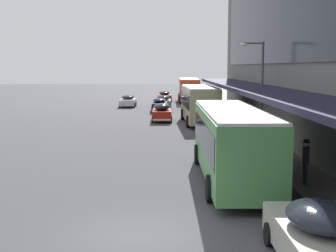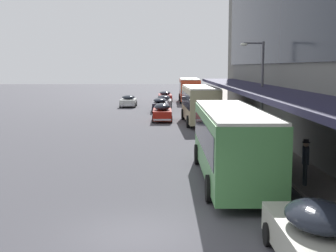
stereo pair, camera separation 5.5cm
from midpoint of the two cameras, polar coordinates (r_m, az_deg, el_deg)
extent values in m
plane|color=#48474E|center=(13.93, -3.64, -13.21)|extent=(240.00, 240.00, 0.00)
cube|color=tan|center=(40.32, 3.94, 2.73)|extent=(2.75, 9.24, 2.74)
cube|color=black|center=(40.29, 3.94, 3.20)|extent=(2.77, 8.51, 1.20)
cube|color=silver|center=(40.23, 3.96, 4.74)|extent=(2.65, 9.24, 0.12)
cube|color=black|center=(44.84, 3.30, 4.62)|extent=(1.23, 0.10, 0.36)
cylinder|color=black|center=(43.41, 1.86, 1.45)|extent=(0.28, 1.01, 1.00)
cylinder|color=black|center=(43.65, 5.08, 1.46)|extent=(0.28, 1.01, 1.00)
cylinder|color=black|center=(37.50, 2.53, 0.54)|extent=(0.28, 1.01, 1.00)
cylinder|color=black|center=(37.79, 6.24, 0.55)|extent=(0.28, 1.01, 1.00)
cube|color=#AC3720|center=(65.16, 2.65, 4.48)|extent=(2.69, 9.35, 2.81)
cube|color=black|center=(65.15, 2.65, 4.77)|extent=(2.72, 8.60, 1.24)
cube|color=silver|center=(65.11, 2.66, 5.76)|extent=(2.59, 9.34, 0.12)
cube|color=black|center=(69.81, 2.49, 5.61)|extent=(1.29, 0.08, 0.36)
cylinder|color=black|center=(68.35, 1.45, 3.56)|extent=(0.26, 1.00, 1.00)
cylinder|color=black|center=(68.46, 3.61, 3.55)|extent=(0.26, 1.00, 1.00)
cylinder|color=black|center=(62.31, 1.57, 3.20)|extent=(0.26, 1.00, 1.00)
cylinder|color=black|center=(62.43, 3.94, 3.20)|extent=(0.26, 1.00, 1.00)
cube|color=#529951|center=(20.07, 7.81, -1.98)|extent=(2.49, 10.26, 2.65)
cube|color=black|center=(20.02, 7.82, -1.09)|extent=(2.52, 9.44, 1.16)
cube|color=silver|center=(19.90, 7.87, 1.92)|extent=(2.39, 10.26, 0.12)
cube|color=black|center=(25.03, 6.21, 2.33)|extent=(1.22, 0.07, 0.36)
cylinder|color=black|center=(23.56, 3.64, -3.46)|extent=(0.25, 1.00, 1.00)
cylinder|color=black|center=(23.85, 9.50, -3.41)|extent=(0.25, 1.00, 1.00)
cylinder|color=black|center=(17.08, 5.14, -7.60)|extent=(0.25, 1.00, 1.00)
cylinder|color=black|center=(17.48, 13.19, -7.42)|extent=(0.25, 1.00, 1.00)
cube|color=black|center=(51.08, -0.96, 2.47)|extent=(1.68, 4.56, 0.82)
ellipsoid|color=#1E232D|center=(50.80, -0.96, 3.16)|extent=(1.46, 2.51, 0.51)
cube|color=silver|center=(53.41, -0.97, 2.39)|extent=(1.54, 0.14, 0.14)
cube|color=silver|center=(48.79, -0.94, 1.94)|extent=(1.54, 0.14, 0.14)
sphere|color=silver|center=(53.35, -1.45, 2.72)|extent=(0.18, 0.18, 0.18)
sphere|color=silver|center=(53.36, -0.49, 2.72)|extent=(0.18, 0.18, 0.18)
cylinder|color=black|center=(52.51, -1.85, 2.25)|extent=(0.15, 0.64, 0.64)
cylinder|color=black|center=(52.52, -0.08, 2.26)|extent=(0.15, 0.64, 0.64)
cylinder|color=black|center=(49.71, -1.88, 1.97)|extent=(0.15, 0.64, 0.64)
cylinder|color=black|center=(49.72, -0.02, 1.98)|extent=(0.15, 0.64, 0.64)
cube|color=beige|center=(12.36, 17.66, -13.19)|extent=(1.86, 4.10, 0.80)
ellipsoid|color=#1E232D|center=(11.95, 18.09, -10.40)|extent=(1.63, 2.26, 0.65)
cube|color=silver|center=(14.33, 15.06, -11.29)|extent=(1.74, 0.13, 0.14)
sphere|color=silver|center=(14.09, 13.12, -10.27)|extent=(0.18, 0.18, 0.18)
sphere|color=silver|center=(14.35, 17.10, -10.09)|extent=(0.18, 0.18, 0.18)
cylinder|color=black|center=(13.38, 12.11, -12.78)|extent=(0.15, 0.64, 0.64)
cylinder|color=black|center=(13.87, 19.69, -12.32)|extent=(0.15, 0.64, 0.64)
cube|color=#A17440|center=(53.43, 3.19, 2.66)|extent=(1.88, 4.25, 0.80)
ellipsoid|color=#1E232D|center=(53.17, 3.21, 3.34)|extent=(1.63, 2.35, 0.55)
cube|color=silver|center=(55.59, 3.01, 2.58)|extent=(1.72, 0.15, 0.14)
cube|color=silver|center=(51.31, 3.39, 2.19)|extent=(1.72, 0.15, 0.14)
sphere|color=silver|center=(55.50, 2.50, 2.88)|extent=(0.18, 0.18, 0.18)
sphere|color=silver|center=(55.58, 3.52, 2.88)|extent=(0.18, 0.18, 0.18)
cylinder|color=black|center=(54.68, 2.13, 2.45)|extent=(0.15, 0.64, 0.64)
cylinder|color=black|center=(54.83, 4.02, 2.45)|extent=(0.15, 0.64, 0.64)
cylinder|color=black|center=(52.09, 2.31, 2.21)|extent=(0.15, 0.64, 0.64)
cylinder|color=black|center=(52.24, 4.29, 2.21)|extent=(0.15, 0.64, 0.64)
cube|color=beige|center=(57.41, -4.82, 2.92)|extent=(1.83, 4.10, 0.72)
ellipsoid|color=#1E232D|center=(57.57, -4.81, 3.52)|extent=(1.60, 2.26, 0.51)
cube|color=silver|center=(55.35, -5.00, 2.54)|extent=(1.71, 0.13, 0.14)
cube|color=silver|center=(59.51, -4.65, 2.87)|extent=(1.71, 0.13, 0.14)
sphere|color=silver|center=(55.32, -4.49, 2.81)|extent=(0.18, 0.18, 0.18)
sphere|color=silver|center=(55.40, -5.51, 2.81)|extent=(0.18, 0.18, 0.18)
cylinder|color=black|center=(56.10, -4.01, 2.56)|extent=(0.14, 0.64, 0.64)
cylinder|color=black|center=(56.26, -5.84, 2.55)|extent=(0.14, 0.64, 0.64)
cylinder|color=black|center=(58.63, -3.84, 2.76)|extent=(0.14, 0.64, 0.64)
cylinder|color=black|center=(58.77, -5.59, 2.75)|extent=(0.14, 0.64, 0.64)
cube|color=#A31A0F|center=(42.14, -0.67, 1.45)|extent=(1.64, 4.30, 0.81)
ellipsoid|color=#1E232D|center=(41.86, -0.67, 2.37)|extent=(1.44, 2.37, 0.64)
cube|color=silver|center=(44.35, -0.66, 1.41)|extent=(1.55, 0.12, 0.14)
cube|color=silver|center=(39.98, -0.67, 0.77)|extent=(1.55, 0.12, 0.14)
sphere|color=silver|center=(44.30, -1.25, 1.80)|extent=(0.18, 0.18, 0.18)
sphere|color=silver|center=(44.29, -0.08, 1.80)|extent=(0.18, 0.18, 0.18)
cylinder|color=black|center=(43.50, -1.74, 1.22)|extent=(0.14, 0.64, 0.64)
cylinder|color=black|center=(43.50, 0.41, 1.23)|extent=(0.14, 0.64, 0.64)
cylinder|color=black|center=(40.85, -1.81, 0.83)|extent=(0.14, 0.64, 0.64)
cylinder|color=black|center=(40.85, 0.48, 0.84)|extent=(0.14, 0.64, 0.64)
cube|color=gray|center=(56.19, -0.46, 2.84)|extent=(1.82, 4.11, 0.71)
ellipsoid|color=#1E232D|center=(55.94, -0.46, 3.47)|extent=(1.57, 2.27, 0.61)
cube|color=silver|center=(58.29, -0.42, 2.80)|extent=(1.65, 0.16, 0.14)
cube|color=silver|center=(54.13, -0.50, 2.46)|extent=(1.65, 0.16, 0.14)
sphere|color=silver|center=(58.25, -0.89, 3.05)|extent=(0.18, 0.18, 0.18)
sphere|color=silver|center=(58.23, 0.05, 3.05)|extent=(0.18, 0.18, 0.18)
cylinder|color=black|center=(57.49, -1.30, 2.69)|extent=(0.15, 0.64, 0.64)
cylinder|color=black|center=(57.46, 0.43, 2.69)|extent=(0.15, 0.64, 0.64)
cylinder|color=black|center=(54.98, -1.39, 2.48)|extent=(0.15, 0.64, 0.64)
cylinder|color=black|center=(54.94, 0.42, 2.48)|extent=(0.15, 0.64, 0.64)
cube|color=#B22420|center=(66.98, -0.34, 3.56)|extent=(1.95, 4.81, 0.73)
ellipsoid|color=#1E232D|center=(66.70, -0.33, 4.06)|extent=(1.66, 2.66, 0.52)
cube|color=silver|center=(69.41, -0.41, 3.51)|extent=(1.71, 0.17, 0.14)
cube|color=silver|center=(64.57, -0.26, 3.23)|extent=(1.71, 0.17, 0.14)
sphere|color=silver|center=(69.35, -0.82, 3.72)|extent=(0.18, 0.18, 0.18)
sphere|color=silver|center=(69.38, 0.00, 3.73)|extent=(0.18, 0.18, 0.18)
cylinder|color=black|center=(68.44, -1.13, 3.41)|extent=(0.16, 0.64, 0.64)
cylinder|color=black|center=(68.50, 0.37, 3.42)|extent=(0.16, 0.64, 0.64)
cylinder|color=black|center=(65.50, -1.08, 3.24)|extent=(0.16, 0.64, 0.64)
cylinder|color=black|center=(65.56, 0.49, 3.25)|extent=(0.16, 0.64, 0.64)
cylinder|color=#2C333B|center=(19.53, 16.44, -5.75)|extent=(0.16, 0.16, 0.85)
cylinder|color=#2C333B|center=(19.69, 16.40, -5.65)|extent=(0.16, 0.16, 0.85)
cube|color=#2C333B|center=(19.46, 16.51, -3.47)|extent=(0.32, 0.44, 0.70)
cylinder|color=#2C333B|center=(19.20, 16.57, -3.51)|extent=(0.10, 0.10, 0.63)
cylinder|color=#2C333B|center=(19.71, 16.45, -3.24)|extent=(0.10, 0.10, 0.63)
sphere|color=tan|center=(19.38, 16.55, -2.14)|extent=(0.22, 0.22, 0.22)
cylinder|color=black|center=(19.37, 16.56, -1.91)|extent=(0.33, 0.33, 0.02)
cylinder|color=black|center=(19.36, 16.57, -1.74)|extent=(0.21, 0.21, 0.12)
cylinder|color=#4C4C51|center=(29.94, 11.45, 4.06)|extent=(0.16, 0.16, 6.27)
cylinder|color=#4C4C51|center=(29.81, 10.45, 9.91)|extent=(1.20, 0.10, 0.10)
ellipsoid|color=silver|center=(29.70, 9.29, 9.79)|extent=(0.44, 0.28, 0.20)
camera|label=1|loc=(0.03, -89.94, 0.01)|focal=50.00mm
camera|label=2|loc=(0.03, 90.06, -0.01)|focal=50.00mm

